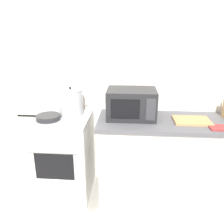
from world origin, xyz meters
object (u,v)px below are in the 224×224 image
stove (63,156)px  cutting_board (192,121)px  microwave (131,104)px  oven_mitt (219,128)px  frying_pan (48,117)px  stock_pot (71,102)px

stove → cutting_board: (1.35, 0.00, 0.47)m
microwave → oven_mitt: 0.86m
frying_pan → cutting_board: frying_pan is taller
stove → microwave: size_ratio=1.84×
oven_mitt → stove: bearing=174.2°
stove → microwave: 0.96m
stove → microwave: microwave is taller
stove → frying_pan: 0.50m
oven_mitt → microwave: bearing=163.8°
cutting_board → microwave: bearing=172.7°
frying_pan → microwave: 0.87m
microwave → oven_mitt: bearing=-16.2°
stove → stock_pot: (0.09, 0.11, 0.60)m
frying_pan → stock_pot: bearing=38.6°
stove → microwave: (0.74, 0.08, 0.61)m
stove → stock_pot: 0.62m
microwave → cutting_board: microwave is taller
cutting_board → oven_mitt: 0.26m
frying_pan → oven_mitt: size_ratio=2.47×
stove → stock_pot: stock_pot is taller
microwave → stove: bearing=-173.9°
frying_pan → oven_mitt: bearing=-3.5°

